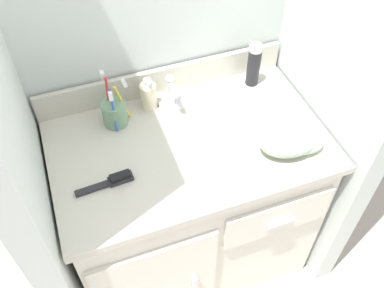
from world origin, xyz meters
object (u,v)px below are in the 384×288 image
shaving_cream_can (254,65)px  hairbrush (112,181)px  toothbrush_cup (115,112)px  hand_towel (294,139)px  soap_dispenser (148,95)px

shaving_cream_can → hairbrush: size_ratio=0.94×
toothbrush_cup → hand_towel: (0.52, -0.31, -0.01)m
toothbrush_cup → hand_towel: bearing=-31.0°
toothbrush_cup → hairbrush: size_ratio=1.13×
hairbrush → soap_dispenser: bearing=51.7°
hand_towel → soap_dispenser: bearing=137.8°
hairbrush → hand_towel: 0.59m
toothbrush_cup → shaving_cream_can: bearing=3.2°
hand_towel → toothbrush_cup: bearing=149.0°
soap_dispenser → shaving_cream_can: bearing=-1.4°
shaving_cream_can → hand_towel: size_ratio=0.78×
hand_towel → hairbrush: bearing=174.4°
hairbrush → hand_towel: (0.59, -0.06, 0.03)m
soap_dispenser → hand_towel: 0.52m
shaving_cream_can → hairbrush: (-0.60, -0.28, -0.07)m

